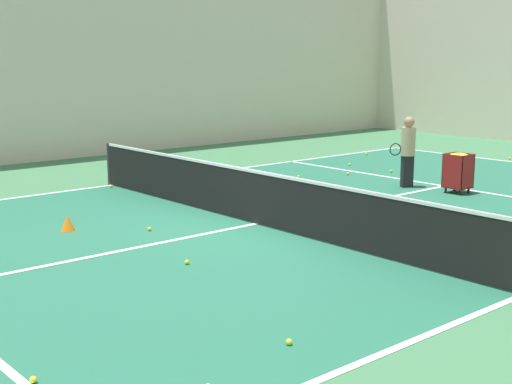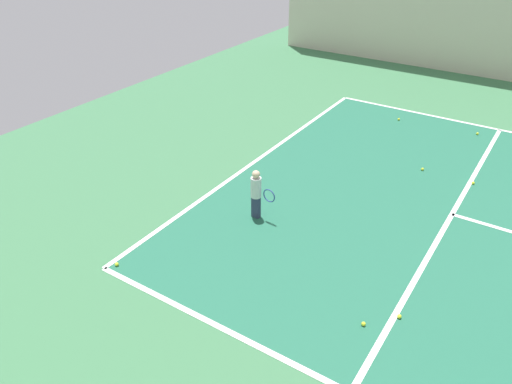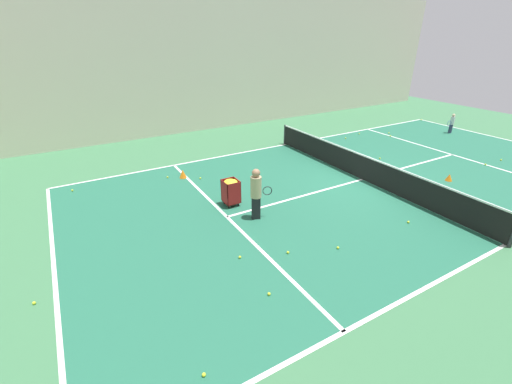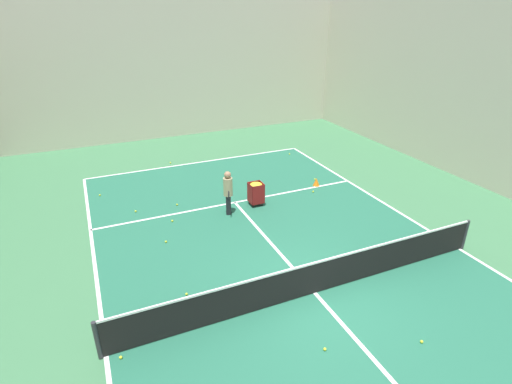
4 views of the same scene
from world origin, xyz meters
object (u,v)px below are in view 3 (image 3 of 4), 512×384
(training_cone_0, at_px, (449,177))
(training_cone_1, at_px, (183,174))
(ball_cart, at_px, (231,188))
(player_near_baseline, at_px, (452,122))
(coach_at_net, at_px, (256,191))
(tennis_net, at_px, (364,167))

(training_cone_0, height_order, training_cone_1, training_cone_1)
(ball_cart, height_order, training_cone_0, ball_cart)
(ball_cart, bearing_deg, training_cone_1, 11.40)
(player_near_baseline, relative_size, training_cone_1, 3.21)
(coach_at_net, distance_m, ball_cart, 1.23)
(ball_cart, bearing_deg, coach_at_net, -167.66)
(ball_cart, bearing_deg, player_near_baseline, -83.59)
(player_near_baseline, bearing_deg, tennis_net, 19.49)
(coach_at_net, relative_size, training_cone_1, 4.84)
(tennis_net, xyz_separation_m, player_near_baseline, (2.25, -9.00, 0.11))
(training_cone_1, bearing_deg, player_near_baseline, -95.25)
(tennis_net, height_order, training_cone_1, tennis_net)
(player_near_baseline, bearing_deg, ball_cart, 11.86)
(coach_at_net, bearing_deg, player_near_baseline, 35.75)
(tennis_net, bearing_deg, coach_at_net, 95.91)
(player_near_baseline, relative_size, coach_at_net, 0.66)
(ball_cart, xyz_separation_m, training_cone_1, (2.96, 0.60, -0.44))
(tennis_net, xyz_separation_m, coach_at_net, (-0.51, 4.96, 0.42))
(ball_cart, relative_size, training_cone_0, 3.34)
(player_near_baseline, relative_size, ball_cart, 1.20)
(ball_cart, bearing_deg, tennis_net, -97.13)
(tennis_net, relative_size, training_cone_1, 31.63)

